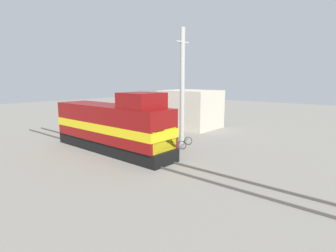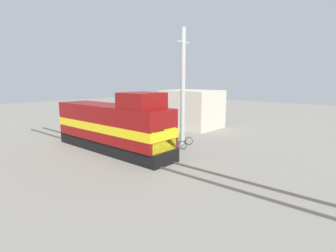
{
  "view_description": "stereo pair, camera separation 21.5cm",
  "coord_description": "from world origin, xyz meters",
  "px_view_note": "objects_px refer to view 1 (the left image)",
  "views": [
    {
      "loc": [
        -13.73,
        -15.62,
        6.12
      ],
      "look_at": [
        1.2,
        -2.91,
        2.65
      ],
      "focal_mm": 28.0,
      "sensor_mm": 36.0,
      "label": 1
    },
    {
      "loc": [
        -13.59,
        -15.79,
        6.12
      ],
      "look_at": [
        1.2,
        -2.91,
        2.65
      ],
      "focal_mm": 28.0,
      "sensor_mm": 36.0,
      "label": 2
    }
  ],
  "objects_px": {
    "person_bystander": "(177,140)",
    "utility_pole": "(182,87)",
    "bicycle": "(185,143)",
    "locomotive": "(114,127)",
    "billboard_sign": "(140,111)",
    "vendor_umbrella": "(159,122)"
  },
  "relations": [
    {
      "from": "person_bystander",
      "to": "utility_pole",
      "type": "bearing_deg",
      "value": 28.94
    },
    {
      "from": "utility_pole",
      "to": "bicycle",
      "type": "xyz_separation_m",
      "value": [
        -0.98,
        -1.16,
        -5.09
      ]
    },
    {
      "from": "person_bystander",
      "to": "bicycle",
      "type": "xyz_separation_m",
      "value": [
        1.3,
        0.1,
        -0.51
      ]
    },
    {
      "from": "locomotive",
      "to": "person_bystander",
      "type": "xyz_separation_m",
      "value": [
        3.92,
        -3.84,
        -1.27
      ]
    },
    {
      "from": "utility_pole",
      "to": "person_bystander",
      "type": "relative_size",
      "value": 6.54
    },
    {
      "from": "billboard_sign",
      "to": "utility_pole",
      "type": "bearing_deg",
      "value": -90.79
    },
    {
      "from": "utility_pole",
      "to": "vendor_umbrella",
      "type": "relative_size",
      "value": 4.94
    },
    {
      "from": "utility_pole",
      "to": "person_bystander",
      "type": "distance_m",
      "value": 5.27
    },
    {
      "from": "person_bystander",
      "to": "vendor_umbrella",
      "type": "bearing_deg",
      "value": 62.58
    },
    {
      "from": "utility_pole",
      "to": "vendor_umbrella",
      "type": "distance_m",
      "value": 4.68
    },
    {
      "from": "utility_pole",
      "to": "billboard_sign",
      "type": "bearing_deg",
      "value": 89.21
    },
    {
      "from": "vendor_umbrella",
      "to": "person_bystander",
      "type": "bearing_deg",
      "value": -117.42
    },
    {
      "from": "bicycle",
      "to": "billboard_sign",
      "type": "bearing_deg",
      "value": 153.26
    },
    {
      "from": "locomotive",
      "to": "utility_pole",
      "type": "relative_size",
      "value": 1.19
    },
    {
      "from": "locomotive",
      "to": "person_bystander",
      "type": "bearing_deg",
      "value": -44.41
    },
    {
      "from": "utility_pole",
      "to": "vendor_umbrella",
      "type": "bearing_deg",
      "value": 92.25
    },
    {
      "from": "utility_pole",
      "to": "bicycle",
      "type": "bearing_deg",
      "value": -130.29
    },
    {
      "from": "utility_pole",
      "to": "person_bystander",
      "type": "bearing_deg",
      "value": -151.06
    },
    {
      "from": "locomotive",
      "to": "vendor_umbrella",
      "type": "distance_m",
      "value": 6.11
    },
    {
      "from": "locomotive",
      "to": "billboard_sign",
      "type": "distance_m",
      "value": 7.18
    },
    {
      "from": "vendor_umbrella",
      "to": "bicycle",
      "type": "xyz_separation_m",
      "value": [
        -0.87,
        -4.08,
        -1.42
      ]
    },
    {
      "from": "locomotive",
      "to": "bicycle",
      "type": "height_order",
      "value": "locomotive"
    }
  ]
}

